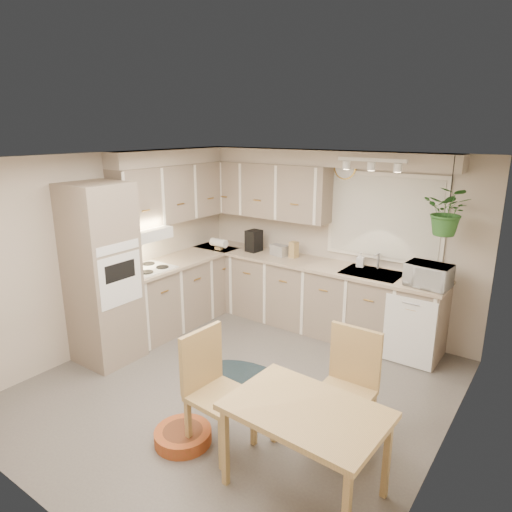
% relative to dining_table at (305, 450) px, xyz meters
% --- Properties ---
extents(floor, '(4.20, 4.20, 0.00)m').
position_rel_dining_table_xyz_m(floor, '(-1.27, 0.84, -0.36)').
color(floor, '#615C55').
rests_on(floor, ground).
extents(ceiling, '(4.20, 4.20, 0.00)m').
position_rel_dining_table_xyz_m(ceiling, '(-1.27, 0.84, 2.04)').
color(ceiling, white).
rests_on(ceiling, wall_back).
extents(wall_back, '(4.00, 0.04, 2.40)m').
position_rel_dining_table_xyz_m(wall_back, '(-1.27, 2.94, 0.84)').
color(wall_back, '#BCAD9B').
rests_on(wall_back, floor).
extents(wall_front, '(4.00, 0.04, 2.40)m').
position_rel_dining_table_xyz_m(wall_front, '(-1.27, -1.26, 0.84)').
color(wall_front, '#BCAD9B').
rests_on(wall_front, floor).
extents(wall_left, '(0.04, 4.20, 2.40)m').
position_rel_dining_table_xyz_m(wall_left, '(-3.27, 0.84, 0.84)').
color(wall_left, '#BCAD9B').
rests_on(wall_left, floor).
extents(wall_right, '(0.04, 4.20, 2.40)m').
position_rel_dining_table_xyz_m(wall_right, '(0.73, 0.84, 0.84)').
color(wall_right, '#BCAD9B').
rests_on(wall_right, floor).
extents(base_cab_left, '(0.60, 1.85, 0.90)m').
position_rel_dining_table_xyz_m(base_cab_left, '(-2.97, 1.72, 0.09)').
color(base_cab_left, gray).
rests_on(base_cab_left, floor).
extents(base_cab_back, '(3.60, 0.60, 0.90)m').
position_rel_dining_table_xyz_m(base_cab_back, '(-1.47, 2.64, 0.09)').
color(base_cab_back, gray).
rests_on(base_cab_back, floor).
extents(counter_left, '(0.64, 1.89, 0.04)m').
position_rel_dining_table_xyz_m(counter_left, '(-2.96, 1.72, 0.56)').
color(counter_left, tan).
rests_on(counter_left, base_cab_left).
extents(counter_back, '(3.64, 0.64, 0.04)m').
position_rel_dining_table_xyz_m(counter_back, '(-1.47, 2.63, 0.56)').
color(counter_back, tan).
rests_on(counter_back, base_cab_back).
extents(oven_stack, '(0.65, 0.65, 2.10)m').
position_rel_dining_table_xyz_m(oven_stack, '(-2.95, 0.47, 0.69)').
color(oven_stack, gray).
rests_on(oven_stack, floor).
extents(wall_oven_face, '(0.02, 0.56, 0.58)m').
position_rel_dining_table_xyz_m(wall_oven_face, '(-2.63, 0.47, 0.69)').
color(wall_oven_face, white).
rests_on(wall_oven_face, oven_stack).
extents(upper_cab_left, '(0.35, 2.00, 0.75)m').
position_rel_dining_table_xyz_m(upper_cab_left, '(-3.10, 1.84, 1.47)').
color(upper_cab_left, gray).
rests_on(upper_cab_left, wall_left).
extents(upper_cab_back, '(2.00, 0.35, 0.75)m').
position_rel_dining_table_xyz_m(upper_cab_back, '(-2.27, 2.77, 1.47)').
color(upper_cab_back, gray).
rests_on(upper_cab_back, wall_back).
extents(soffit_left, '(0.30, 2.00, 0.20)m').
position_rel_dining_table_xyz_m(soffit_left, '(-3.12, 1.84, 1.94)').
color(soffit_left, '#BCAD9B').
rests_on(soffit_left, wall_left).
extents(soffit_back, '(3.60, 0.30, 0.20)m').
position_rel_dining_table_xyz_m(soffit_back, '(-1.47, 2.79, 1.94)').
color(soffit_back, '#BCAD9B').
rests_on(soffit_back, wall_back).
extents(cooktop, '(0.52, 0.58, 0.02)m').
position_rel_dining_table_xyz_m(cooktop, '(-2.95, 1.14, 0.59)').
color(cooktop, white).
rests_on(cooktop, counter_left).
extents(range_hood, '(0.40, 0.60, 0.14)m').
position_rel_dining_table_xyz_m(range_hood, '(-2.97, 1.14, 1.04)').
color(range_hood, white).
rests_on(range_hood, upper_cab_left).
extents(window_blinds, '(1.40, 0.02, 1.00)m').
position_rel_dining_table_xyz_m(window_blinds, '(-0.57, 2.91, 1.24)').
color(window_blinds, white).
rests_on(window_blinds, wall_back).
extents(window_frame, '(1.50, 0.02, 1.10)m').
position_rel_dining_table_xyz_m(window_frame, '(-0.57, 2.92, 1.24)').
color(window_frame, silver).
rests_on(window_frame, wall_back).
extents(sink, '(0.70, 0.48, 0.10)m').
position_rel_dining_table_xyz_m(sink, '(-0.57, 2.64, 0.54)').
color(sink, '#ABADB3').
rests_on(sink, counter_back).
extents(dishwasher_front, '(0.58, 0.02, 0.83)m').
position_rel_dining_table_xyz_m(dishwasher_front, '(0.03, 2.33, 0.07)').
color(dishwasher_front, white).
rests_on(dishwasher_front, base_cab_back).
extents(track_light_bar, '(0.80, 0.04, 0.04)m').
position_rel_dining_table_xyz_m(track_light_bar, '(-0.57, 2.39, 1.97)').
color(track_light_bar, white).
rests_on(track_light_bar, ceiling).
extents(wall_clock, '(0.30, 0.03, 0.30)m').
position_rel_dining_table_xyz_m(wall_clock, '(-1.12, 2.91, 1.82)').
color(wall_clock, '#E5B850').
rests_on(wall_clock, wall_back).
extents(dining_table, '(1.17, 0.81, 0.72)m').
position_rel_dining_table_xyz_m(dining_table, '(0.00, 0.00, 0.00)').
color(dining_table, tan).
rests_on(dining_table, floor).
extents(chair_left, '(0.52, 0.52, 1.04)m').
position_rel_dining_table_xyz_m(chair_left, '(-0.83, 0.02, 0.16)').
color(chair_left, tan).
rests_on(chair_left, floor).
extents(chair_back, '(0.49, 0.49, 1.03)m').
position_rel_dining_table_xyz_m(chair_back, '(0.01, 0.64, 0.16)').
color(chair_back, tan).
rests_on(chair_back, floor).
extents(braided_rug, '(1.29, 0.99, 0.01)m').
position_rel_dining_table_xyz_m(braided_rug, '(-1.30, 0.89, -0.35)').
color(braided_rug, black).
rests_on(braided_rug, floor).
extents(pet_bed, '(0.65, 0.65, 0.12)m').
position_rel_dining_table_xyz_m(pet_bed, '(-1.14, -0.14, -0.30)').
color(pet_bed, '#AB3D22').
rests_on(pet_bed, floor).
extents(microwave, '(0.50, 0.30, 0.32)m').
position_rel_dining_table_xyz_m(microwave, '(0.13, 2.54, 0.74)').
color(microwave, white).
rests_on(microwave, counter_back).
extents(soap_bottle, '(0.12, 0.21, 0.09)m').
position_rel_dining_table_xyz_m(soap_bottle, '(-0.79, 2.79, 0.63)').
color(soap_bottle, white).
rests_on(soap_bottle, counter_back).
extents(hanging_plant, '(0.53, 0.57, 0.42)m').
position_rel_dining_table_xyz_m(hanging_plant, '(0.26, 2.54, 1.40)').
color(hanging_plant, '#2B5F26').
rests_on(hanging_plant, ceiling).
extents(coffee_maker, '(0.19, 0.23, 0.31)m').
position_rel_dining_table_xyz_m(coffee_maker, '(-2.37, 2.64, 0.74)').
color(coffee_maker, black).
rests_on(coffee_maker, counter_back).
extents(toaster, '(0.27, 0.19, 0.15)m').
position_rel_dining_table_xyz_m(toaster, '(-1.94, 2.66, 0.66)').
color(toaster, '#ABADB3').
rests_on(toaster, counter_back).
extents(knife_block, '(0.12, 0.12, 0.22)m').
position_rel_dining_table_xyz_m(knife_block, '(-1.73, 2.69, 0.69)').
color(knife_block, tan).
rests_on(knife_block, counter_back).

